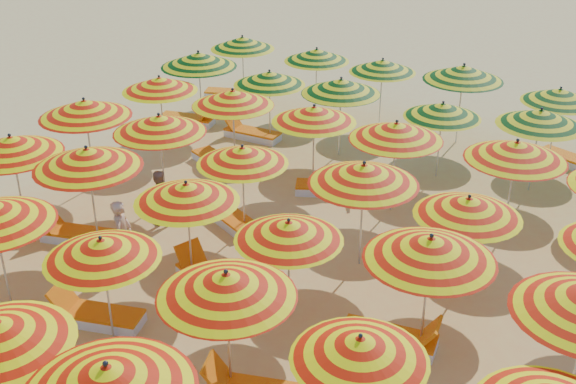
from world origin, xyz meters
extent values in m
plane|color=#D8B660|center=(0.00, 0.00, 0.00)|extent=(120.00, 120.00, 0.00)
cylinder|color=silver|center=(-1.02, -6.00, 1.07)|extent=(0.04, 0.04, 2.13)
cone|color=orange|center=(1.11, -6.10, 2.13)|extent=(2.48, 2.48, 0.44)
sphere|color=black|center=(1.11, -6.10, 2.38)|extent=(0.08, 0.08, 0.08)
cylinder|color=silver|center=(-3.75, -3.75, 1.13)|extent=(0.04, 0.04, 2.25)
cylinder|color=silver|center=(-1.43, -3.47, 1.02)|extent=(0.04, 0.04, 2.03)
cone|color=orange|center=(-1.43, -3.47, 1.90)|extent=(2.59, 2.59, 0.39)
sphere|color=black|center=(-1.43, -3.47, 2.12)|extent=(0.07, 0.07, 0.07)
cylinder|color=silver|center=(1.19, -3.54, 1.11)|extent=(0.04, 0.04, 2.22)
cone|color=orange|center=(1.19, -3.54, 2.07)|extent=(2.91, 2.91, 0.42)
sphere|color=black|center=(1.19, -3.54, 2.31)|extent=(0.07, 0.07, 0.07)
cone|color=orange|center=(3.50, -3.68, 1.86)|extent=(2.39, 2.39, 0.38)
sphere|color=black|center=(3.50, -3.68, 2.08)|extent=(0.07, 0.07, 0.07)
cylinder|color=silver|center=(-5.95, -1.36, 1.12)|extent=(0.04, 0.04, 2.25)
cone|color=orange|center=(-5.95, -1.36, 2.10)|extent=(2.97, 2.97, 0.43)
sphere|color=black|center=(-5.95, -1.36, 2.34)|extent=(0.07, 0.07, 0.07)
cylinder|color=silver|center=(-3.90, -1.15, 1.16)|extent=(0.04, 0.04, 2.31)
cone|color=orange|center=(-3.90, -1.15, 2.16)|extent=(2.99, 2.99, 0.44)
sphere|color=black|center=(-3.90, -1.15, 2.41)|extent=(0.08, 0.08, 0.08)
cylinder|color=silver|center=(-1.37, -1.12, 1.05)|extent=(0.04, 0.04, 2.10)
cone|color=orange|center=(-1.37, -1.12, 1.96)|extent=(2.45, 2.45, 0.40)
sphere|color=black|center=(-1.37, -1.12, 2.19)|extent=(0.07, 0.07, 0.07)
cylinder|color=silver|center=(1.03, -1.31, 1.00)|extent=(0.04, 0.04, 2.00)
cone|color=orange|center=(1.03, -1.31, 1.87)|extent=(2.14, 2.14, 0.38)
sphere|color=black|center=(1.03, -1.31, 2.09)|extent=(0.07, 0.07, 0.07)
cylinder|color=silver|center=(3.57, -1.03, 1.13)|extent=(0.04, 0.04, 2.26)
cone|color=orange|center=(3.57, -1.03, 2.10)|extent=(2.61, 2.61, 0.43)
sphere|color=black|center=(3.57, -1.03, 2.35)|extent=(0.08, 0.08, 0.08)
cylinder|color=silver|center=(-6.12, 1.10, 1.15)|extent=(0.04, 0.04, 2.30)
cone|color=orange|center=(-6.12, 1.10, 2.14)|extent=(2.85, 2.85, 0.44)
sphere|color=black|center=(-6.12, 1.10, 2.40)|extent=(0.08, 0.08, 0.08)
cylinder|color=silver|center=(-3.95, 1.29, 1.12)|extent=(0.04, 0.04, 2.23)
cone|color=orange|center=(-3.95, 1.29, 2.08)|extent=(2.79, 2.79, 0.43)
sphere|color=black|center=(-3.95, 1.29, 2.33)|extent=(0.07, 0.07, 0.07)
cylinder|color=silver|center=(-1.45, 1.03, 1.02)|extent=(0.04, 0.04, 2.05)
cone|color=orange|center=(-1.45, 1.03, 1.91)|extent=(2.13, 2.13, 0.39)
sphere|color=black|center=(-1.45, 1.03, 2.13)|extent=(0.07, 0.07, 0.07)
cylinder|color=silver|center=(1.44, 1.04, 1.14)|extent=(0.04, 0.04, 2.27)
cone|color=orange|center=(1.44, 1.04, 2.12)|extent=(2.30, 2.30, 0.43)
sphere|color=black|center=(1.44, 1.04, 2.37)|extent=(0.08, 0.08, 0.08)
cylinder|color=silver|center=(3.60, 1.06, 1.03)|extent=(0.04, 0.04, 2.07)
cone|color=orange|center=(3.60, 1.06, 1.93)|extent=(2.57, 2.57, 0.39)
sphere|color=black|center=(3.60, 1.06, 2.16)|extent=(0.07, 0.07, 0.07)
cylinder|color=silver|center=(-6.04, 3.93, 1.06)|extent=(0.04, 0.04, 2.11)
cone|color=orange|center=(-6.04, 3.93, 1.97)|extent=(2.25, 2.25, 0.40)
sphere|color=black|center=(-6.04, 3.93, 2.20)|extent=(0.07, 0.07, 0.07)
cylinder|color=silver|center=(-3.52, 3.80, 1.09)|extent=(0.04, 0.04, 2.18)
cone|color=orange|center=(-3.52, 3.80, 2.04)|extent=(2.74, 2.74, 0.42)
sphere|color=black|center=(-3.52, 3.80, 2.28)|extent=(0.07, 0.07, 0.07)
cylinder|color=silver|center=(-1.17, 3.90, 1.07)|extent=(0.04, 0.04, 2.13)
cone|color=orange|center=(-1.17, 3.90, 1.99)|extent=(2.76, 2.76, 0.41)
sphere|color=black|center=(-1.17, 3.90, 2.22)|extent=(0.07, 0.07, 0.07)
cylinder|color=silver|center=(1.10, 3.67, 1.11)|extent=(0.04, 0.04, 2.21)
cone|color=orange|center=(1.10, 3.67, 2.07)|extent=(2.51, 2.51, 0.42)
sphere|color=black|center=(1.10, 3.67, 2.31)|extent=(0.07, 0.07, 0.07)
cylinder|color=silver|center=(3.81, 3.83, 1.12)|extent=(0.04, 0.04, 2.24)
cone|color=orange|center=(3.81, 3.83, 2.09)|extent=(2.67, 2.67, 0.43)
sphere|color=black|center=(3.81, 3.83, 2.33)|extent=(0.07, 0.07, 0.07)
cylinder|color=silver|center=(-6.15, 5.95, 1.15)|extent=(0.04, 0.04, 2.30)
cone|color=#6F7303|center=(-6.15, 5.95, 2.14)|extent=(2.70, 2.70, 0.44)
sphere|color=black|center=(-6.15, 5.95, 2.40)|extent=(0.08, 0.08, 0.08)
cylinder|color=silver|center=(-3.70, 5.99, 1.04)|extent=(0.04, 0.04, 2.08)
cone|color=#6F7303|center=(-3.70, 5.99, 1.94)|extent=(2.42, 2.42, 0.40)
sphere|color=black|center=(-3.70, 5.99, 2.17)|extent=(0.07, 0.07, 0.07)
cylinder|color=silver|center=(-1.45, 6.03, 1.10)|extent=(0.04, 0.04, 2.19)
cone|color=#6F7303|center=(-1.45, 6.03, 2.05)|extent=(2.78, 2.78, 0.42)
sphere|color=black|center=(-1.45, 6.03, 2.29)|extent=(0.07, 0.07, 0.07)
cylinder|color=silver|center=(1.43, 6.06, 1.00)|extent=(0.04, 0.04, 2.01)
cone|color=#6F7303|center=(1.43, 6.06, 1.87)|extent=(2.61, 2.61, 0.38)
sphere|color=black|center=(1.43, 6.06, 2.09)|extent=(0.07, 0.07, 0.07)
cylinder|color=silver|center=(3.79, 6.41, 1.07)|extent=(0.04, 0.04, 2.13)
cone|color=#6F7303|center=(3.79, 6.41, 1.99)|extent=(2.54, 2.54, 0.41)
sphere|color=black|center=(3.79, 6.41, 2.22)|extent=(0.07, 0.07, 0.07)
cylinder|color=silver|center=(-6.33, 8.66, 1.07)|extent=(0.04, 0.04, 2.14)
cone|color=#6F7303|center=(-6.33, 8.66, 2.00)|extent=(2.68, 2.68, 0.41)
sphere|color=black|center=(-6.33, 8.66, 2.23)|extent=(0.07, 0.07, 0.07)
cylinder|color=silver|center=(-3.61, 8.77, 1.04)|extent=(0.04, 0.04, 2.08)
cone|color=#6F7303|center=(-3.61, 8.77, 1.94)|extent=(2.16, 2.16, 0.40)
sphere|color=black|center=(-3.61, 8.77, 2.16)|extent=(0.07, 0.07, 0.07)
cylinder|color=silver|center=(-1.38, 8.81, 1.02)|extent=(0.04, 0.04, 2.04)
cone|color=#6F7303|center=(-1.38, 8.81, 1.90)|extent=(2.42, 2.42, 0.39)
sphere|color=black|center=(-1.38, 8.81, 2.13)|extent=(0.07, 0.07, 0.07)
cylinder|color=silver|center=(1.17, 8.60, 1.14)|extent=(0.04, 0.04, 2.29)
cone|color=#6F7303|center=(1.17, 8.60, 2.14)|extent=(2.80, 2.80, 0.44)
sphere|color=black|center=(1.17, 8.60, 2.39)|extent=(0.08, 0.08, 0.08)
cylinder|color=silver|center=(3.84, 8.63, 1.02)|extent=(0.04, 0.04, 2.04)
cone|color=#6F7303|center=(3.84, 8.63, 1.90)|extent=(2.43, 2.43, 0.39)
sphere|color=black|center=(3.84, 8.63, 2.12)|extent=(0.07, 0.07, 0.07)
cube|color=white|center=(-1.98, -3.25, 0.10)|extent=(1.79, 1.01, 0.20)
cube|color=orange|center=(-1.98, -3.25, 0.23)|extent=(1.79, 1.01, 0.06)
cube|color=orange|center=(-2.65, -3.44, 0.45)|extent=(0.51, 0.66, 0.48)
cube|color=orange|center=(1.07, -3.76, 0.45)|extent=(0.52, 0.66, 0.48)
cube|color=white|center=(-6.50, -1.41, 0.10)|extent=(1.79, 1.01, 0.20)
cube|color=orange|center=(-6.50, -1.41, 0.23)|extent=(1.79, 1.01, 0.06)
cube|color=orange|center=(-5.82, -1.59, 0.45)|extent=(0.50, 0.66, 0.48)
cube|color=white|center=(-4.45, -1.17, 0.10)|extent=(1.79, 1.00, 0.20)
cube|color=orange|center=(-4.45, -1.17, 0.23)|extent=(1.79, 1.00, 0.06)
cube|color=orange|center=(-5.13, -1.35, 0.45)|extent=(0.50, 0.65, 0.48)
cube|color=white|center=(-0.82, -1.24, 0.10)|extent=(1.80, 1.13, 0.20)
cube|color=orange|center=(-0.82, -1.24, 0.23)|extent=(1.80, 1.13, 0.06)
cube|color=orange|center=(-1.48, -1.00, 0.45)|extent=(0.54, 0.67, 0.48)
cube|color=white|center=(3.02, -1.18, 0.10)|extent=(1.76, 0.81, 0.20)
cube|color=orange|center=(3.02, -1.18, 0.23)|extent=(1.76, 0.81, 0.06)
cube|color=orange|center=(3.72, -1.08, 0.45)|extent=(0.44, 0.63, 0.48)
cube|color=white|center=(-2.00, 1.20, 0.10)|extent=(1.79, 1.24, 0.20)
cube|color=orange|center=(-2.00, 1.20, 0.23)|extent=(1.79, 1.24, 0.06)
cube|color=orange|center=(-2.64, 1.49, 0.45)|extent=(0.57, 0.68, 0.48)
cube|color=white|center=(-4.07, 3.71, 0.10)|extent=(1.79, 1.20, 0.20)
cube|color=orange|center=(-4.07, 3.71, 0.23)|extent=(1.79, 1.20, 0.06)
cube|color=orange|center=(-3.42, 3.44, 0.45)|extent=(0.56, 0.68, 0.48)
cube|color=white|center=(-0.62, 3.74, 0.10)|extent=(1.79, 1.23, 0.20)
cube|color=orange|center=(-0.62, 3.74, 0.23)|extent=(1.79, 1.23, 0.06)
cube|color=orange|center=(0.02, 4.03, 0.45)|extent=(0.57, 0.68, 0.48)
cube|color=white|center=(-6.70, 5.89, 0.10)|extent=(1.79, 0.94, 0.20)
cube|color=orange|center=(-6.70, 5.89, 0.23)|extent=(1.79, 0.94, 0.06)
cube|color=orange|center=(-6.02, 6.05, 0.45)|extent=(0.48, 0.65, 0.48)
cube|color=white|center=(-4.25, 5.88, 0.10)|extent=(1.71, 0.62, 0.20)
cube|color=orange|center=(-4.25, 5.88, 0.23)|extent=(1.71, 0.62, 0.06)
cube|color=orange|center=(-4.95, 5.86, 0.45)|extent=(0.38, 0.59, 0.48)
cube|color=white|center=(-6.88, 8.63, 0.10)|extent=(1.80, 1.13, 0.20)
cube|color=orange|center=(-6.88, 8.63, 0.23)|extent=(1.80, 1.13, 0.06)
cube|color=orange|center=(-6.22, 8.87, 0.45)|extent=(0.54, 0.67, 0.48)
cube|color=white|center=(4.39, 8.57, 0.10)|extent=(1.79, 1.15, 0.20)
cube|color=orange|center=(4.39, 8.57, 0.23)|extent=(1.79, 1.15, 0.06)
imported|color=tan|center=(-2.83, -1.49, 0.78)|extent=(0.57, 0.67, 1.56)
imported|color=tan|center=(-3.38, 0.39, 0.68)|extent=(0.83, 0.81, 1.35)
camera|label=1|loc=(6.54, -11.12, 8.31)|focal=45.00mm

